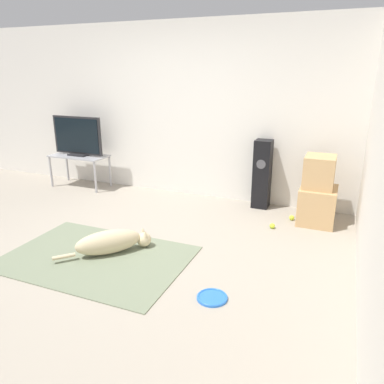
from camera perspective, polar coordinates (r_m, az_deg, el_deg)
name	(u,v)px	position (r m, az deg, el deg)	size (l,w,h in m)	color
ground_plane	(106,246)	(4.31, -12.92, -8.01)	(12.00, 12.00, 0.00)	#9E9384
wall_back	(182,111)	(5.74, -1.54, 12.20)	(8.00, 0.06, 2.55)	silver
wall_right	(384,152)	(3.18, 27.17, 5.43)	(0.06, 8.00, 2.55)	silver
area_rug	(96,258)	(4.08, -14.37, -9.66)	(1.87, 1.29, 0.01)	slate
dog	(112,242)	(4.08, -12.13, -7.44)	(0.75, 0.79, 0.26)	beige
frisbee	(212,297)	(3.33, 3.09, -15.75)	(0.27, 0.27, 0.03)	blue
cardboard_box_lower	(317,205)	(5.01, 18.53, -1.91)	(0.44, 0.52, 0.46)	tan
cardboard_box_upper	(319,172)	(4.90, 18.83, 2.93)	(0.36, 0.42, 0.40)	tan
floor_speaker	(262,174)	(5.31, 10.63, 2.69)	(0.23, 0.23, 0.96)	black
tv_stand	(79,160)	(6.46, -16.78, 4.76)	(0.95, 0.46, 0.53)	#A8A8AD
tv	(77,137)	(6.39, -17.07, 8.09)	(0.90, 0.20, 0.63)	#232326
tennis_ball_by_boxes	(292,218)	(5.05, 14.96, -3.81)	(0.07, 0.07, 0.07)	#C6E033
tennis_ball_near_speaker	(272,226)	(4.74, 12.13, -5.07)	(0.07, 0.07, 0.07)	#C6E033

